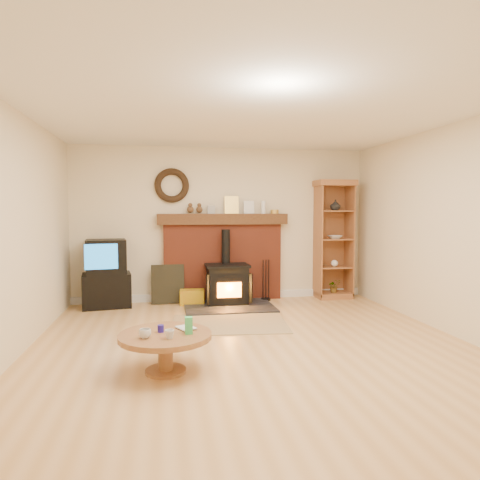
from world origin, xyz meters
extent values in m
plane|color=tan|center=(0.00, 0.00, 0.00)|extent=(5.50, 5.50, 0.00)
cube|color=beige|center=(0.00, 2.75, 1.30)|extent=(5.00, 0.02, 2.60)
cube|color=beige|center=(0.00, -2.75, 1.30)|extent=(5.00, 0.02, 2.60)
cube|color=beige|center=(-2.50, 0.00, 1.30)|extent=(0.02, 5.50, 2.60)
cube|color=beige|center=(2.50, 0.00, 1.30)|extent=(0.02, 5.50, 2.60)
cube|color=white|center=(0.00, 0.00, 2.60)|extent=(5.00, 5.50, 0.02)
cube|color=white|center=(0.00, 2.73, 0.06)|extent=(5.00, 0.04, 0.12)
torus|color=black|center=(-0.85, 2.69, 1.95)|extent=(0.57, 0.11, 0.57)
cube|color=brown|center=(0.00, 2.67, 0.65)|extent=(2.00, 0.15, 1.30)
cube|color=#381E11|center=(0.00, 2.64, 1.39)|extent=(2.20, 0.22, 0.18)
cube|color=#999999|center=(-0.20, 2.65, 1.55)|extent=(0.13, 0.05, 0.14)
cube|color=gold|center=(0.15, 2.67, 1.63)|extent=(0.24, 0.06, 0.30)
cube|color=white|center=(0.45, 2.67, 1.59)|extent=(0.18, 0.05, 0.22)
cylinder|color=white|center=(0.70, 2.65, 1.59)|extent=(0.08, 0.08, 0.22)
cylinder|color=gold|center=(0.90, 2.65, 1.51)|extent=(0.14, 0.14, 0.07)
cube|color=black|center=(0.02, 2.10, 0.01)|extent=(1.40, 1.00, 0.03)
cube|color=black|center=(0.02, 2.30, 0.33)|extent=(0.64, 0.46, 0.59)
cube|color=black|center=(0.02, 2.30, 0.64)|extent=(0.70, 0.50, 0.04)
cylinder|color=black|center=(0.02, 2.45, 0.94)|extent=(0.14, 0.14, 0.56)
cube|color=orange|center=(0.02, 2.06, 0.28)|extent=(0.38, 0.02, 0.24)
cube|color=black|center=(-0.27, 2.12, 0.30)|extent=(0.15, 0.21, 0.47)
cube|color=black|center=(0.31, 2.12, 0.30)|extent=(0.15, 0.21, 0.47)
cube|color=brown|center=(-0.13, 1.11, 0.01)|extent=(1.65, 1.21, 0.01)
cube|color=black|center=(-1.89, 2.47, 0.27)|extent=(0.80, 0.61, 0.54)
cube|color=black|center=(-1.89, 2.47, 0.81)|extent=(0.67, 0.59, 0.54)
cube|color=#1C7DD4|center=(-1.93, 2.21, 0.83)|extent=(0.48, 0.08, 0.39)
cube|color=#9C5C33|center=(1.94, 2.53, 0.05)|extent=(0.60, 0.44, 0.10)
cube|color=#9C5C33|center=(1.94, 2.74, 1.00)|extent=(0.60, 0.02, 1.91)
cube|color=#9C5C33|center=(1.65, 2.53, 1.00)|extent=(0.02, 0.44, 1.91)
cube|color=#9C5C33|center=(2.23, 2.53, 1.00)|extent=(0.02, 0.44, 1.91)
cube|color=#9C5C33|center=(1.94, 2.53, 2.01)|extent=(0.66, 0.48, 0.10)
cube|color=#9C5C33|center=(1.94, 2.53, 0.54)|extent=(0.56, 0.40, 0.02)
cube|color=#9C5C33|center=(1.94, 2.53, 1.03)|extent=(0.56, 0.40, 0.02)
cube|color=#9C5C33|center=(1.94, 2.53, 1.53)|extent=(0.56, 0.40, 0.02)
imported|color=white|center=(1.94, 2.48, 1.63)|extent=(0.18, 0.18, 0.19)
imported|color=white|center=(1.94, 2.48, 1.07)|extent=(0.24, 0.24, 0.06)
sphere|color=white|center=(1.94, 2.48, 0.61)|extent=(0.12, 0.12, 0.12)
imported|color=#40B761|center=(1.94, 2.48, 0.21)|extent=(0.21, 0.18, 0.23)
cube|color=#C9DC17|center=(-0.55, 2.40, 0.12)|extent=(0.41, 0.27, 0.24)
cube|color=black|center=(-0.94, 2.55, 0.32)|extent=(0.54, 0.14, 0.64)
cylinder|color=black|center=(0.72, 2.50, 0.02)|extent=(0.16, 0.16, 0.04)
cylinder|color=black|center=(0.67, 2.50, 0.35)|extent=(0.02, 0.02, 0.70)
cylinder|color=black|center=(0.72, 2.50, 0.35)|extent=(0.02, 0.02, 0.70)
cylinder|color=black|center=(0.77, 2.50, 0.35)|extent=(0.02, 0.02, 0.70)
cylinder|color=brown|center=(-0.98, -0.49, 0.01)|extent=(0.39, 0.39, 0.03)
cylinder|color=brown|center=(-0.98, -0.49, 0.18)|extent=(0.14, 0.14, 0.30)
cylinder|color=brown|center=(-0.98, -0.49, 0.35)|extent=(0.88, 0.88, 0.05)
imported|color=white|center=(-1.16, -0.62, 0.42)|extent=(0.11, 0.11, 0.09)
imported|color=white|center=(-0.94, -0.67, 0.42)|extent=(0.09, 0.09, 0.08)
imported|color=#4C331E|center=(-0.85, -0.41, 0.39)|extent=(0.15, 0.20, 0.02)
cylinder|color=navy|center=(-1.02, -0.45, 0.41)|extent=(0.06, 0.06, 0.07)
cube|color=#40B761|center=(-0.76, -0.54, 0.46)|extent=(0.07, 0.07, 0.16)
camera|label=1|loc=(-0.97, -4.52, 1.54)|focal=32.00mm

